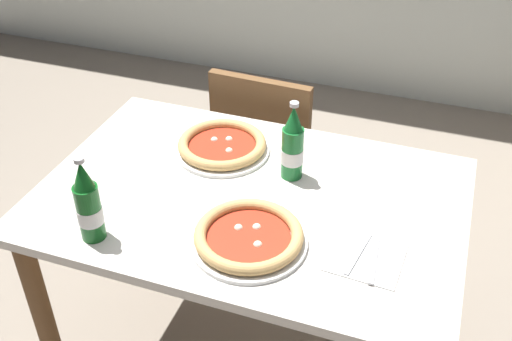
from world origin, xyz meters
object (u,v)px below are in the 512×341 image
dining_table_main (250,225)px  pizza_marinara_far (249,237)px  beer_bottle_left (88,205)px  beer_bottle_center (293,146)px  chair_behind_table (270,152)px  pizza_margherita_near (222,146)px  napkin_with_cutlery (366,256)px

dining_table_main → pizza_marinara_far: 0.25m
beer_bottle_left → beer_bottle_center: size_ratio=1.00×
chair_behind_table → beer_bottle_left: bearing=81.5°
beer_bottle_left → dining_table_main: bearing=43.2°
dining_table_main → chair_behind_table: size_ratio=1.41×
pizza_marinara_far → beer_bottle_center: bearing=86.9°
pizza_marinara_far → pizza_margherita_near: bearing=121.1°
dining_table_main → napkin_with_cutlery: napkin_with_cutlery is taller
napkin_with_cutlery → pizza_marinara_far: bearing=-170.5°
dining_table_main → pizza_margherita_near: bearing=131.4°
beer_bottle_left → beer_bottle_center: 0.59m
pizza_margherita_near → dining_table_main: bearing=-48.6°
napkin_with_cutlery → beer_bottle_center: bearing=135.7°
napkin_with_cutlery → beer_bottle_left: bearing=-166.9°
pizza_marinara_far → beer_bottle_center: beer_bottle_center is taller
beer_bottle_center → napkin_with_cutlery: 0.40m
beer_bottle_left → pizza_marinara_far: bearing=15.7°
pizza_margherita_near → pizza_marinara_far: same height
chair_behind_table → beer_bottle_left: 1.00m
pizza_marinara_far → beer_bottle_left: size_ratio=1.23×
beer_bottle_left → chair_behind_table: bearing=78.8°
chair_behind_table → pizza_margherita_near: chair_behind_table is taller
beer_bottle_center → pizza_marinara_far: bearing=-93.1°
chair_behind_table → beer_bottle_left: size_ratio=3.44×
chair_behind_table → pizza_marinara_far: chair_behind_table is taller
napkin_with_cutlery → dining_table_main: bearing=158.3°
dining_table_main → pizza_margherita_near: pizza_margherita_near is taller
pizza_marinara_far → napkin_with_cutlery: 0.30m
pizza_margherita_near → beer_bottle_center: 0.26m
dining_table_main → pizza_margherita_near: size_ratio=4.03×
beer_bottle_left → napkin_with_cutlery: beer_bottle_left is taller
dining_table_main → pizza_margherita_near: (-0.16, 0.18, 0.14)m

